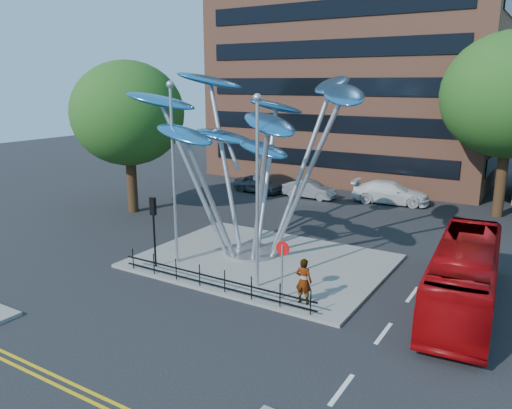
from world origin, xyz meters
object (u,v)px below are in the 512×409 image
Objects in this scene: tree_left at (128,114)px; traffic_light_island at (153,217)px; street_lamp_right at (257,175)px; red_bus at (464,275)px; street_lamp_left at (173,158)px; parked_car_mid at (310,189)px; pedestrian at (304,281)px; leaf_sculpture at (252,124)px; parked_car_right at (390,192)px; no_entry_sign_island at (282,260)px; parked_car_left at (258,184)px; tree_right at (511,95)px.

tree_left reaches higher than traffic_light_island.
red_bus is at bearing 19.22° from street_lamp_right.
parked_car_mid is at bearing 92.52° from street_lamp_left.
traffic_light_island is at bearing -2.35° from pedestrian.
traffic_light_island is 0.81× the size of parked_car_mid.
street_lamp_left is (-2.43, -3.18, -1.52)m from leaf_sculpture.
no_entry_sign_island is at bearing 176.36° from parked_car_right.
parked_car_mid is 6.13m from parked_car_right.
traffic_light_island is 0.82× the size of parked_car_left.
tree_left is 19.80m from parked_car_right.
red_bus is 6.41m from pedestrian.
parked_car_left is (4.26, 9.88, -6.08)m from tree_left.
parked_car_mid is (-5.74, 17.28, -4.40)m from street_lamp_right.
parked_car_left is at bearing 120.16° from leaf_sculpture.
tree_right is 1.23× the size of red_bus.
street_lamp_right is 9.25m from red_bus.
parked_car_right is at bearing 73.69° from traffic_light_island.
pedestrian is 19.60m from parked_car_mid.
parked_car_right is (-2.33, 19.38, -0.28)m from pedestrian.
tree_right is 1.17× the size of tree_left.
tree_left is 1.05× the size of red_bus.
pedestrian is (8.00, 0.00, -1.51)m from traffic_light_island.
leaf_sculpture is 6.68× the size of pedestrian.
street_lamp_left is 2.09× the size of parked_car_mid.
no_entry_sign_island is at bearing -8.61° from street_lamp_left.
street_lamp_right is at bearing -55.09° from leaf_sculpture.
street_lamp_left is 17.43m from parked_car_mid.
leaf_sculpture is 4.83m from street_lamp_right.
street_lamp_right reaches higher than traffic_light_island.
parked_car_right is (-7.83, 16.09, -0.55)m from red_bus.
pedestrian is at bearing -0.93° from no_entry_sign_island.
tree_left is at bearing -26.15° from pedestrian.
no_entry_sign_island is 0.25× the size of red_bus.
parked_car_left is 0.74× the size of parked_car_right.
parked_car_right is at bearing 89.47° from street_lamp_right.
parked_car_left is at bearing -56.11° from pedestrian.
leaf_sculpture is at bearing 124.91° from street_lamp_right.
no_entry_sign_island is (16.00, -7.48, -4.98)m from tree_left.
parked_car_mid is (8.76, 10.28, -6.10)m from tree_left.
tree_left reaches higher than no_entry_sign_island.
tree_right is 2.88× the size of parked_car_mid.
no_entry_sign_island reaches higher than parked_car_mid.
tree_left is at bearing 145.62° from street_lamp_left.
traffic_light_island reaches higher than parked_car_left.
tree_left is 11.60m from street_lamp_left.
red_bus is 2.34× the size of parked_car_mid.
street_lamp_right is 4.74m from pedestrian.
no_entry_sign_island is 1.23m from pedestrian.
street_lamp_left is 13.79m from red_bus.
parked_car_right is at bearing -179.08° from tree_right.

